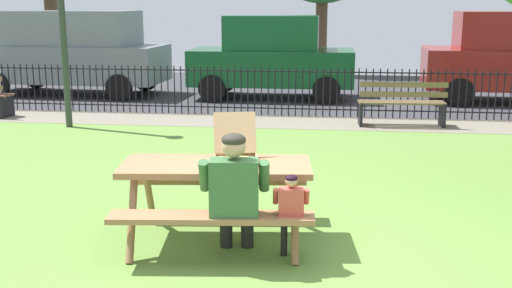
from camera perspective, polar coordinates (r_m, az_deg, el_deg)
ground at (r=7.21m, az=3.61°, el=-5.54°), size 28.00×11.40×0.02m
cobblestone_walkway at (r=12.05m, az=5.10°, el=1.96°), size 28.00×1.40×0.01m
street_asphalt at (r=16.53m, az=5.69°, el=4.90°), size 28.00×7.67×0.01m
picnic_table_foreground at (r=5.95m, az=-3.68°, el=-3.40°), size 1.95×1.67×0.79m
pizza_box_open at (r=6.00m, az=-1.90°, el=-0.73°), size 0.51×0.59×0.44m
adult_at_table at (r=5.44m, az=-1.98°, el=-4.29°), size 0.63×0.62×1.19m
child_at_table at (r=5.46m, az=3.22°, el=-5.93°), size 0.33×0.32×0.83m
iron_fence_streetside at (r=12.66m, az=5.26°, el=4.82°), size 21.93×0.03×0.99m
park_bench_center at (r=11.91m, az=13.29°, el=3.59°), size 1.62×0.54×0.85m
parked_car_left at (r=16.34m, az=-16.56°, el=8.23°), size 4.68×2.12×2.08m
parked_car_center at (r=15.06m, az=1.50°, el=8.08°), size 3.92×1.86×1.98m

